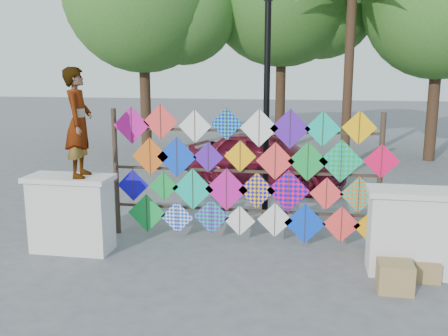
{
  "coord_description": "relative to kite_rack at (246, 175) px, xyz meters",
  "views": [
    {
      "loc": [
        1.15,
        -7.55,
        3.02
      ],
      "look_at": [
        -0.28,
        0.6,
        1.34
      ],
      "focal_mm": 40.0,
      "sensor_mm": 36.0,
      "label": 1
    }
  ],
  "objects": [
    {
      "name": "kite_rack",
      "position": [
        0.0,
        0.0,
        0.0
      ],
      "size": [
        4.93,
        0.24,
        2.4
      ],
      "color": "#32261C",
      "rests_on": "ground"
    },
    {
      "name": "lamppost",
      "position": [
        0.22,
        1.27,
        1.49
      ],
      "size": [
        0.28,
        0.28,
        4.46
      ],
      "color": "black",
      "rests_on": "ground"
    },
    {
      "name": "vendor_woman",
      "position": [
        -2.56,
        -0.93,
        0.95
      ],
      "size": [
        0.52,
        0.7,
        1.74
      ],
      "primitive_type": "imported",
      "rotation": [
        0.0,
        0.0,
        1.75
      ],
      "color": "#99999E",
      "rests_on": "parapet_left"
    },
    {
      "name": "cardboard_box_near",
      "position": [
        2.27,
        -1.6,
        -1.0
      ],
      "size": [
        0.46,
        0.41,
        0.41
      ],
      "primitive_type": "cube",
      "color": "#A5834F",
      "rests_on": "ground"
    },
    {
      "name": "parapet_right",
      "position": [
        2.62,
        -0.93,
        -0.56
      ],
      "size": [
        1.4,
        0.65,
        1.28
      ],
      "color": "silver",
      "rests_on": "ground"
    },
    {
      "name": "tree_east",
      "position": [
        5.01,
        8.8,
        3.78
      ],
      "size": [
        5.4,
        4.8,
        7.42
      ],
      "color": "#412C1C",
      "rests_on": "ground"
    },
    {
      "name": "parapet_left",
      "position": [
        -2.78,
        -0.93,
        -0.56
      ],
      "size": [
        1.4,
        0.65,
        1.28
      ],
      "color": "silver",
      "rests_on": "ground"
    },
    {
      "name": "ground",
      "position": [
        -0.08,
        -0.73,
        -1.21
      ],
      "size": [
        80.0,
        80.0,
        0.0
      ],
      "primitive_type": "plane",
      "color": "slate",
      "rests_on": "ground"
    },
    {
      "name": "sedan",
      "position": [
        -0.03,
        4.35,
        -0.5
      ],
      "size": [
        4.43,
        2.75,
        1.41
      ],
      "primitive_type": "imported",
      "rotation": [
        0.0,
        0.0,
        1.29
      ],
      "color": "maroon",
      "rests_on": "ground"
    },
    {
      "name": "cardboard_box_far",
      "position": [
        2.77,
        -1.16,
        -1.06
      ],
      "size": [
        0.35,
        0.32,
        0.29
      ],
      "primitive_type": "cube",
      "color": "#A5834F",
      "rests_on": "ground"
    }
  ]
}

